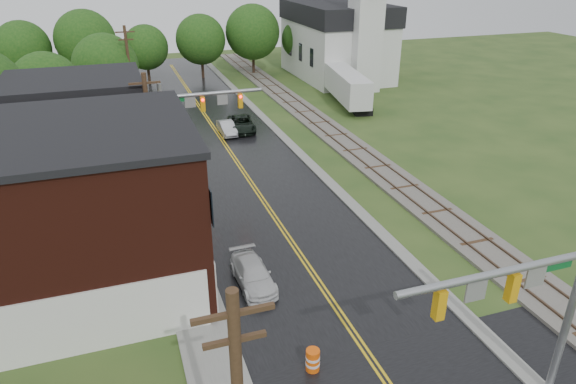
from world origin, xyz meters
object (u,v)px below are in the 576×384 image
tree_left_e (107,68)px  construction_barrel (313,360)px  sedan_silver (227,128)px  utility_pole_b (152,143)px  traffic_signal_near (528,296)px  suv_dark (242,124)px  tree_left_c (49,88)px  traffic_signal_far (193,112)px  pickup_white (253,274)px  utility_pole_c (130,71)px  brick_building (42,217)px  semi_trailer (347,85)px  church (341,33)px

tree_left_e → construction_barrel: (6.35, -39.93, -4.31)m
sedan_silver → utility_pole_b: bearing=-119.3°
traffic_signal_near → suv_dark: bearing=91.9°
tree_left_c → utility_pole_b: bearing=-68.5°
tree_left_c → tree_left_e: size_ratio=0.94×
traffic_signal_far → suv_dark: size_ratio=1.54×
suv_dark → construction_barrel: suv_dark is taller
utility_pole_b → pickup_white: 11.04m
traffic_signal_near → tree_left_c: (-17.32, 37.90, -0.46)m
traffic_signal_near → utility_pole_c: size_ratio=0.82×
brick_building → semi_trailer: brick_building is taller
tree_left_e → church: bearing=15.2°
utility_pole_b → utility_pole_c: same height
brick_building → utility_pole_c: utility_pole_c is taller
traffic_signal_near → semi_trailer: size_ratio=0.64×
semi_trailer → brick_building: bearing=-136.4°
brick_building → semi_trailer: 38.58m
pickup_white → traffic_signal_near: bearing=-58.9°
sedan_silver → tree_left_c: bearing=164.2°
suv_dark → sedan_silver: suv_dark is taller
church → utility_pole_b: bearing=-130.2°
utility_pole_b → tree_left_c: bearing=111.5°
sedan_silver → tree_left_e: bearing=133.4°
church → traffic_signal_far: size_ratio=2.72×
utility_pole_b → semi_trailer: 29.72m
utility_pole_b → semi_trailer: bearing=41.3°
utility_pole_b → semi_trailer: utility_pole_b is taller
brick_building → sedan_silver: size_ratio=3.98×
traffic_signal_far → utility_pole_b: bearing=-123.7°
traffic_signal_far → utility_pole_c: 17.33m
brick_building → construction_barrel: brick_building is taller
brick_building → pickup_white: brick_building is taller
church → utility_pole_c: 28.54m
tree_left_e → suv_dark: (11.19, -9.37, -4.15)m
church → utility_pole_b: size_ratio=2.22×
brick_building → utility_pole_b: bearing=50.9°
traffic_signal_near → sedan_silver: (-2.67, 33.94, -4.38)m
tree_left_e → pickup_white: (5.65, -33.48, -4.23)m
tree_left_e → semi_trailer: size_ratio=0.72×
utility_pole_c → semi_trailer: bearing=-6.3°
suv_dark → semi_trailer: bearing=26.8°
semi_trailer → pickup_white: bearing=-122.6°
brick_building → utility_pole_b: (5.68, 7.00, 0.57)m
brick_building → utility_pole_c: 29.56m
tree_left_c → suv_dark: bearing=-11.8°
tree_left_e → suv_dark: size_ratio=1.71×
brick_building → construction_barrel: bearing=-42.1°
church → utility_pole_c: size_ratio=2.22×
utility_pole_c → tree_left_e: (-2.05, 1.90, 0.09)m
brick_building → traffic_signal_far: brick_building is taller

